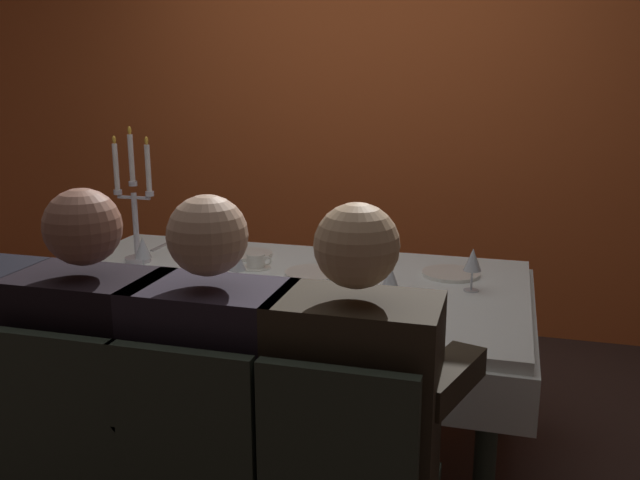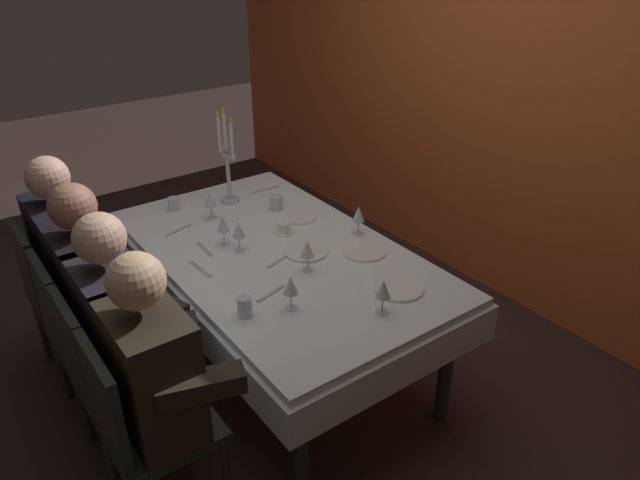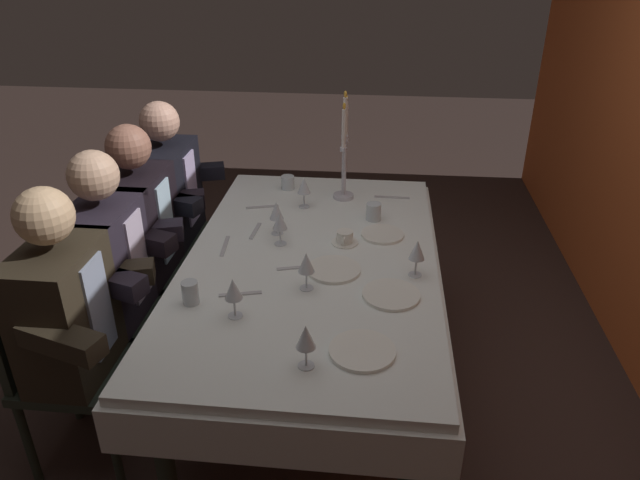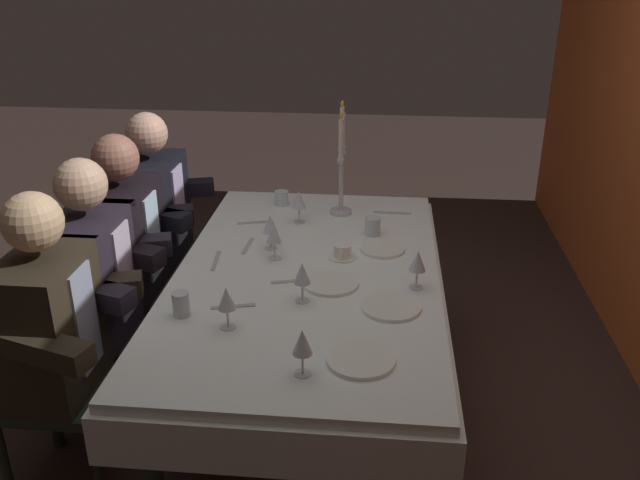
# 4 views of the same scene
# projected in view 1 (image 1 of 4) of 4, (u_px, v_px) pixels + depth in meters

# --- Properties ---
(ground_plane) EXTENTS (12.00, 12.00, 0.00)m
(ground_plane) POSITION_uv_depth(u_px,v_px,m) (281.00, 449.00, 2.88)
(ground_plane) COLOR #382925
(back_wall) EXTENTS (6.00, 0.12, 2.70)m
(back_wall) POSITION_uv_depth(u_px,v_px,m) (368.00, 103.00, 4.11)
(back_wall) COLOR orange
(back_wall) RESTS_ON ground_plane
(dining_table) EXTENTS (1.94, 1.14, 0.74)m
(dining_table) POSITION_uv_depth(u_px,v_px,m) (279.00, 309.00, 2.73)
(dining_table) COLOR white
(dining_table) RESTS_ON ground_plane
(candelabra) EXTENTS (0.19, 0.11, 0.58)m
(candelabra) POSITION_uv_depth(u_px,v_px,m) (135.00, 208.00, 2.91)
(candelabra) COLOR silver
(candelabra) RESTS_ON dining_table
(dinner_plate_0) EXTENTS (0.23, 0.23, 0.01)m
(dinner_plate_0) POSITION_uv_depth(u_px,v_px,m) (313.00, 273.00, 2.77)
(dinner_plate_0) COLOR white
(dinner_plate_0) RESTS_ON dining_table
(dinner_plate_1) EXTENTS (0.20, 0.20, 0.01)m
(dinner_plate_1) POSITION_uv_depth(u_px,v_px,m) (250.00, 254.00, 3.06)
(dinner_plate_1) COLOR white
(dinner_plate_1) RESTS_ON dining_table
(dinner_plate_2) EXTENTS (0.23, 0.23, 0.01)m
(dinner_plate_2) POSITION_uv_depth(u_px,v_px,m) (451.00, 274.00, 2.77)
(dinner_plate_2) COLOR white
(dinner_plate_2) RESTS_ON dining_table
(dinner_plate_3) EXTENTS (0.23, 0.23, 0.01)m
(dinner_plate_3) POSITION_uv_depth(u_px,v_px,m) (367.00, 261.00, 2.96)
(dinner_plate_3) COLOR white
(dinner_plate_3) RESTS_ON dining_table
(wine_glass_0) EXTENTS (0.07, 0.07, 0.16)m
(wine_glass_0) POSITION_uv_depth(u_px,v_px,m) (334.00, 229.00, 3.07)
(wine_glass_0) COLOR silver
(wine_glass_0) RESTS_ON dining_table
(wine_glass_1) EXTENTS (0.07, 0.07, 0.16)m
(wine_glass_1) POSITION_uv_depth(u_px,v_px,m) (237.00, 260.00, 2.56)
(wine_glass_1) COLOR silver
(wine_glass_1) RESTS_ON dining_table
(wine_glass_2) EXTENTS (0.07, 0.07, 0.16)m
(wine_glass_2) POSITION_uv_depth(u_px,v_px,m) (390.00, 279.00, 2.34)
(wine_glass_2) COLOR silver
(wine_glass_2) RESTS_ON dining_table
(wine_glass_3) EXTENTS (0.07, 0.07, 0.16)m
(wine_glass_3) POSITION_uv_depth(u_px,v_px,m) (344.00, 256.00, 2.62)
(wine_glass_3) COLOR silver
(wine_glass_3) RESTS_ON dining_table
(wine_glass_4) EXTENTS (0.07, 0.07, 0.16)m
(wine_glass_4) POSITION_uv_depth(u_px,v_px,m) (208.00, 261.00, 2.55)
(wine_glass_4) COLOR silver
(wine_glass_4) RESTS_ON dining_table
(wine_glass_5) EXTENTS (0.07, 0.07, 0.16)m
(wine_glass_5) POSITION_uv_depth(u_px,v_px,m) (143.00, 249.00, 2.72)
(wine_glass_5) COLOR silver
(wine_glass_5) RESTS_ON dining_table
(wine_glass_6) EXTENTS (0.07, 0.07, 0.16)m
(wine_glass_6) POSITION_uv_depth(u_px,v_px,m) (473.00, 261.00, 2.55)
(wine_glass_6) COLOR silver
(wine_glass_6) RESTS_ON dining_table
(water_tumbler_0) EXTENTS (0.07, 0.07, 0.08)m
(water_tumbler_0) POSITION_uv_depth(u_px,v_px,m) (74.00, 272.00, 2.69)
(water_tumbler_0) COLOR silver
(water_tumbler_0) RESTS_ON dining_table
(water_tumbler_1) EXTENTS (0.06, 0.06, 0.09)m
(water_tumbler_1) POSITION_uv_depth(u_px,v_px,m) (358.00, 315.00, 2.19)
(water_tumbler_1) COLOR silver
(water_tumbler_1) RESTS_ON dining_table
(water_tumbler_2) EXTENTS (0.07, 0.07, 0.09)m
(water_tumbler_2) POSITION_uv_depth(u_px,v_px,m) (209.00, 246.00, 3.05)
(water_tumbler_2) COLOR silver
(water_tumbler_2) RESTS_ON dining_table
(coffee_cup_0) EXTENTS (0.13, 0.12, 0.06)m
(coffee_cup_0) POSITION_uv_depth(u_px,v_px,m) (256.00, 262.00, 2.86)
(coffee_cup_0) COLOR white
(coffee_cup_0) RESTS_ON dining_table
(fork_0) EXTENTS (0.06, 0.17, 0.01)m
(fork_0) POSITION_uv_depth(u_px,v_px,m) (346.00, 308.00, 2.39)
(fork_0) COLOR #B7B7BC
(fork_0) RESTS_ON dining_table
(fork_1) EXTENTS (0.06, 0.17, 0.01)m
(fork_1) POSITION_uv_depth(u_px,v_px,m) (300.00, 286.00, 2.63)
(fork_1) COLOR #B7B7BC
(fork_1) RESTS_ON dining_table
(fork_2) EXTENTS (0.07, 0.17, 0.01)m
(fork_2) POSITION_uv_depth(u_px,v_px,m) (122.00, 294.00, 2.54)
(fork_2) COLOR #B7B7BC
(fork_2) RESTS_ON dining_table
(fork_3) EXTENTS (0.17, 0.03, 0.01)m
(fork_3) POSITION_uv_depth(u_px,v_px,m) (194.00, 298.00, 2.48)
(fork_3) COLOR #B7B7BC
(fork_3) RESTS_ON dining_table
(knife_4) EXTENTS (0.19, 0.04, 0.01)m
(knife_4) POSITION_uv_depth(u_px,v_px,m) (224.00, 313.00, 2.34)
(knife_4) COLOR #B7B7BC
(knife_4) RESTS_ON dining_table
(knife_5) EXTENTS (0.02, 0.19, 0.01)m
(knife_5) POSITION_uv_depth(u_px,v_px,m) (162.00, 246.00, 3.22)
(knife_5) COLOR #B7B7BC
(knife_5) RESTS_ON dining_table
(seated_diner_1) EXTENTS (0.63, 0.48, 1.24)m
(seated_diner_1) POSITION_uv_depth(u_px,v_px,m) (93.00, 365.00, 1.94)
(seated_diner_1) COLOR #262F25
(seated_diner_1) RESTS_ON ground_plane
(seated_diner_2) EXTENTS (0.63, 0.48, 1.24)m
(seated_diner_2) POSITION_uv_depth(u_px,v_px,m) (212.00, 381.00, 1.85)
(seated_diner_2) COLOR #262F25
(seated_diner_2) RESTS_ON ground_plane
(seated_diner_3) EXTENTS (0.63, 0.48, 1.24)m
(seated_diner_3) POSITION_uv_depth(u_px,v_px,m) (354.00, 399.00, 1.74)
(seated_diner_3) COLOR #262F25
(seated_diner_3) RESTS_ON ground_plane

